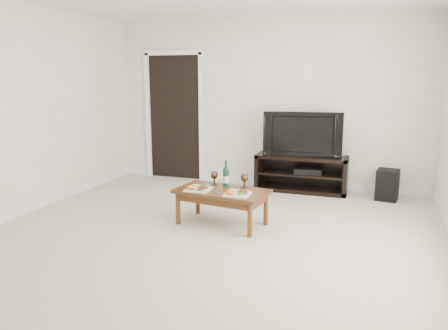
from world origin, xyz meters
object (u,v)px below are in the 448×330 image
media_console (301,173)px  coffee_table (222,207)px  television (303,134)px  subwoofer (387,185)px

media_console → coffee_table: size_ratio=1.30×
television → subwoofer: size_ratio=2.64×
media_console → television: size_ratio=1.19×
media_console → subwoofer: bearing=-4.4°
television → subwoofer: bearing=-11.3°
subwoofer → coffee_table: 2.55m
media_console → coffee_table: bearing=-109.4°
television → subwoofer: (1.22, -0.09, -0.66)m
television → subwoofer: 1.39m
media_console → coffee_table: 1.93m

